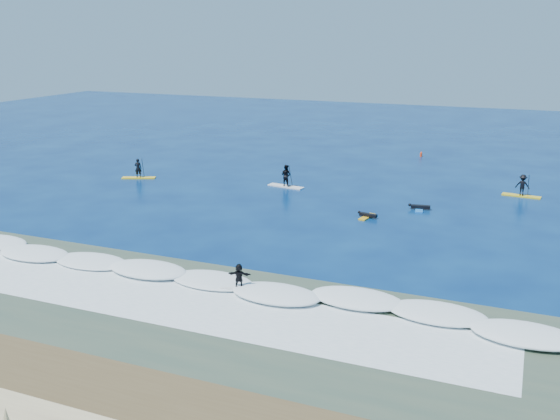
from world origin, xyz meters
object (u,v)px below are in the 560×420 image
at_px(sup_paddler_left, 138,171).
at_px(sup_paddler_right, 522,187).
at_px(sup_paddler_center, 286,177).
at_px(marker_buoy, 421,154).
at_px(prone_paddler_far, 419,208).
at_px(wave_surfer, 239,278).
at_px(prone_paddler_near, 367,216).

xyz_separation_m(sup_paddler_left, sup_paddler_right, (33.24, 6.44, 0.17)).
xyz_separation_m(sup_paddler_left, sup_paddler_center, (13.94, 2.09, 0.19)).
distance_m(sup_paddler_center, marker_buoy, 20.31).
xyz_separation_m(prone_paddler_far, marker_buoy, (-3.62, 21.23, 0.12)).
bearing_deg(prone_paddler_far, wave_surfer, 154.07).
bearing_deg(sup_paddler_right, prone_paddler_near, -127.36).
bearing_deg(wave_surfer, prone_paddler_near, 66.57).
distance_m(sup_paddler_center, prone_paddler_far, 12.51).
xyz_separation_m(sup_paddler_left, wave_surfer, (20.21, -20.18, 0.13)).
bearing_deg(marker_buoy, sup_paddler_left, -137.64).
relative_size(sup_paddler_center, wave_surfer, 1.67).
relative_size(sup_paddler_left, prone_paddler_far, 1.43).
distance_m(prone_paddler_far, wave_surfer, 20.34).
relative_size(prone_paddler_far, wave_surfer, 1.07).
xyz_separation_m(sup_paddler_right, wave_surfer, (-13.04, -26.62, -0.03)).
relative_size(prone_paddler_near, marker_buoy, 3.17).
height_order(sup_paddler_right, wave_surfer, sup_paddler_right).
bearing_deg(marker_buoy, wave_surfer, -93.22).
distance_m(wave_surfer, marker_buoy, 40.75).
xyz_separation_m(prone_paddler_near, wave_surfer, (-2.75, -15.82, 0.67)).
relative_size(sup_paddler_left, sup_paddler_center, 0.92).
distance_m(sup_paddler_right, marker_buoy, 17.71).
bearing_deg(sup_paddler_center, sup_paddler_right, 21.48).
height_order(sup_paddler_center, marker_buoy, sup_paddler_center).
height_order(sup_paddler_left, marker_buoy, sup_paddler_left).
bearing_deg(sup_paddler_right, sup_paddler_left, -162.80).
xyz_separation_m(sup_paddler_left, prone_paddler_near, (22.96, -4.36, -0.53)).
relative_size(sup_paddler_center, prone_paddler_far, 1.55).
height_order(prone_paddler_near, marker_buoy, marker_buoy).
height_order(prone_paddler_far, marker_buoy, marker_buoy).
bearing_deg(sup_paddler_center, sup_paddler_left, -162.72).
bearing_deg(sup_paddler_right, marker_buoy, 133.63).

